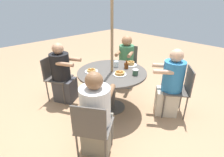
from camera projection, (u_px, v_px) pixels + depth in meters
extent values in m
plane|color=tan|center=(112.00, 107.00, 3.26)|extent=(12.00, 12.00, 0.00)
cylinder|color=#4C4742|center=(112.00, 107.00, 3.26)|extent=(0.48, 0.48, 0.01)
cylinder|color=#4C4742|center=(112.00, 91.00, 3.11)|extent=(0.12, 0.12, 0.70)
cylinder|color=#4C4742|center=(112.00, 72.00, 2.96)|extent=(1.17, 1.17, 0.03)
cylinder|color=#846B4C|center=(112.00, 55.00, 2.83)|extent=(0.04, 0.04, 2.02)
cylinder|color=#514C47|center=(163.00, 107.00, 2.89)|extent=(0.02, 0.02, 0.45)
cylinder|color=#514C47|center=(161.00, 96.00, 3.20)|extent=(0.02, 0.02, 0.45)
cylinder|color=#514C47|center=(185.00, 109.00, 2.84)|extent=(0.02, 0.02, 0.45)
cylinder|color=#514C47|center=(181.00, 97.00, 3.16)|extent=(0.02, 0.02, 0.45)
cube|color=#514C47|center=(175.00, 90.00, 2.92)|extent=(0.58, 0.58, 0.02)
cube|color=#514C47|center=(189.00, 80.00, 2.81)|extent=(0.25, 0.32, 0.39)
cube|color=beige|center=(166.00, 101.00, 3.04)|extent=(0.48, 0.47, 0.45)
cylinder|color=teal|center=(173.00, 76.00, 2.82)|extent=(0.34, 0.34, 0.51)
sphere|color=#DBA884|center=(177.00, 56.00, 2.67)|extent=(0.21, 0.21, 0.21)
cylinder|color=#DBA884|center=(163.00, 72.00, 2.67)|extent=(0.28, 0.24, 0.07)
cylinder|color=#DBA884|center=(162.00, 66.00, 2.92)|extent=(0.28, 0.24, 0.07)
cylinder|color=#514C47|center=(132.00, 78.00, 3.88)|extent=(0.02, 0.02, 0.45)
cylinder|color=#514C47|center=(117.00, 76.00, 3.98)|extent=(0.02, 0.02, 0.45)
cylinder|color=#514C47|center=(135.00, 72.00, 4.18)|extent=(0.02, 0.02, 0.45)
cylinder|color=#514C47|center=(121.00, 70.00, 4.28)|extent=(0.02, 0.02, 0.45)
cube|color=#514C47|center=(127.00, 65.00, 3.98)|extent=(0.56, 0.56, 0.02)
cube|color=#514C47|center=(129.00, 54.00, 4.06)|extent=(0.35, 0.20, 0.39)
cube|color=slate|center=(125.00, 76.00, 3.99)|extent=(0.43, 0.44, 0.45)
cylinder|color=#38754C|center=(126.00, 56.00, 3.83)|extent=(0.32, 0.32, 0.48)
sphere|color=#A3704C|center=(127.00, 41.00, 3.68)|extent=(0.22, 0.22, 0.22)
cylinder|color=#A3704C|center=(130.00, 54.00, 3.58)|extent=(0.21, 0.31, 0.07)
cylinder|color=#A3704C|center=(118.00, 53.00, 3.66)|extent=(0.21, 0.31, 0.07)
cylinder|color=#514C47|center=(73.00, 86.00, 3.55)|extent=(0.02, 0.02, 0.45)
cylinder|color=#514C47|center=(64.00, 94.00, 3.25)|extent=(0.02, 0.02, 0.45)
cylinder|color=#514C47|center=(58.00, 84.00, 3.65)|extent=(0.02, 0.02, 0.45)
cylinder|color=#514C47|center=(48.00, 92.00, 3.35)|extent=(0.02, 0.02, 0.45)
cube|color=#514C47|center=(59.00, 78.00, 3.35)|extent=(0.56, 0.56, 0.02)
cube|color=#514C47|center=(49.00, 67.00, 3.31)|extent=(0.21, 0.35, 0.39)
cube|color=#3D3D42|center=(66.00, 89.00, 3.42)|extent=(0.48, 0.47, 0.45)
cylinder|color=black|center=(60.00, 67.00, 3.23)|extent=(0.35, 0.35, 0.50)
sphere|color=tan|center=(58.00, 49.00, 3.08)|extent=(0.20, 0.20, 0.20)
cylinder|color=tan|center=(73.00, 59.00, 3.25)|extent=(0.32, 0.22, 0.07)
cylinder|color=tan|center=(65.00, 64.00, 3.00)|extent=(0.32, 0.22, 0.07)
cylinder|color=#514C47|center=(87.00, 129.00, 2.41)|extent=(0.02, 0.02, 0.45)
cylinder|color=#514C47|center=(112.00, 132.00, 2.35)|extent=(0.02, 0.02, 0.45)
cylinder|color=#514C47|center=(77.00, 148.00, 2.10)|extent=(0.02, 0.02, 0.45)
cylinder|color=#514C47|center=(106.00, 153.00, 2.04)|extent=(0.02, 0.02, 0.45)
cube|color=#514C47|center=(95.00, 126.00, 2.13)|extent=(0.57, 0.57, 0.02)
cube|color=#514C47|center=(89.00, 123.00, 1.86)|extent=(0.33, 0.24, 0.39)
cube|color=gray|center=(98.00, 134.00, 2.33)|extent=(0.51, 0.52, 0.45)
cylinder|color=white|center=(95.00, 106.00, 2.08)|extent=(0.37, 0.37, 0.50)
sphere|color=brown|center=(94.00, 81.00, 1.93)|extent=(0.21, 0.21, 0.21)
cylinder|color=brown|center=(88.00, 89.00, 2.21)|extent=(0.23, 0.28, 0.07)
cylinder|color=brown|center=(111.00, 91.00, 2.16)|extent=(0.23, 0.28, 0.07)
cylinder|color=white|center=(120.00, 74.00, 2.82)|extent=(0.22, 0.22, 0.01)
cylinder|color=tan|center=(120.00, 74.00, 2.81)|extent=(0.16, 0.16, 0.01)
cylinder|color=tan|center=(120.00, 73.00, 2.81)|extent=(0.15, 0.15, 0.01)
cylinder|color=tan|center=(120.00, 73.00, 2.81)|extent=(0.15, 0.15, 0.01)
cylinder|color=tan|center=(120.00, 72.00, 2.80)|extent=(0.16, 0.16, 0.01)
ellipsoid|color=brown|center=(120.00, 72.00, 2.80)|extent=(0.12, 0.11, 0.00)
cube|color=#F4E084|center=(120.00, 72.00, 2.79)|extent=(0.03, 0.03, 0.01)
cylinder|color=white|center=(131.00, 65.00, 3.21)|extent=(0.22, 0.22, 0.01)
cylinder|color=tan|center=(131.00, 64.00, 3.20)|extent=(0.13, 0.13, 0.01)
cylinder|color=tan|center=(131.00, 63.00, 3.19)|extent=(0.13, 0.13, 0.01)
cylinder|color=tan|center=(131.00, 63.00, 3.19)|extent=(0.12, 0.12, 0.01)
cylinder|color=tan|center=(131.00, 62.00, 3.18)|extent=(0.13, 0.13, 0.01)
ellipsoid|color=brown|center=(131.00, 62.00, 3.18)|extent=(0.10, 0.09, 0.00)
cube|color=#F4E084|center=(131.00, 61.00, 3.18)|extent=(0.03, 0.03, 0.01)
cylinder|color=white|center=(92.00, 79.00, 2.67)|extent=(0.22, 0.22, 0.01)
cylinder|color=tan|center=(92.00, 78.00, 2.66)|extent=(0.13, 0.13, 0.01)
cylinder|color=tan|center=(92.00, 77.00, 2.66)|extent=(0.14, 0.14, 0.01)
cylinder|color=tan|center=(92.00, 77.00, 2.65)|extent=(0.13, 0.13, 0.01)
ellipsoid|color=brown|center=(92.00, 76.00, 2.65)|extent=(0.11, 0.10, 0.00)
cube|color=#F4E084|center=(93.00, 76.00, 2.64)|extent=(0.03, 0.03, 0.01)
cylinder|color=white|center=(91.00, 71.00, 2.93)|extent=(0.22, 0.22, 0.01)
cylinder|color=tan|center=(91.00, 71.00, 2.92)|extent=(0.15, 0.15, 0.01)
cylinder|color=tan|center=(91.00, 70.00, 2.92)|extent=(0.14, 0.14, 0.01)
cylinder|color=tan|center=(91.00, 70.00, 2.92)|extent=(0.15, 0.15, 0.01)
ellipsoid|color=brown|center=(91.00, 69.00, 2.92)|extent=(0.12, 0.11, 0.00)
cube|color=#F4E084|center=(91.00, 69.00, 2.92)|extent=(0.02, 0.02, 0.01)
cylinder|color=#602D0F|center=(126.00, 66.00, 3.04)|extent=(0.07, 0.07, 0.10)
cylinder|color=#602D0F|center=(127.00, 62.00, 3.01)|extent=(0.03, 0.03, 0.04)
torus|color=#602D0F|center=(125.00, 64.00, 3.06)|extent=(0.05, 0.01, 0.05)
cylinder|color=#33513D|center=(135.00, 72.00, 2.80)|extent=(0.09, 0.09, 0.09)
cylinder|color=white|center=(135.00, 70.00, 2.78)|extent=(0.09, 0.09, 0.01)
cylinder|color=silver|center=(116.00, 64.00, 3.12)|extent=(0.08, 0.08, 0.10)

